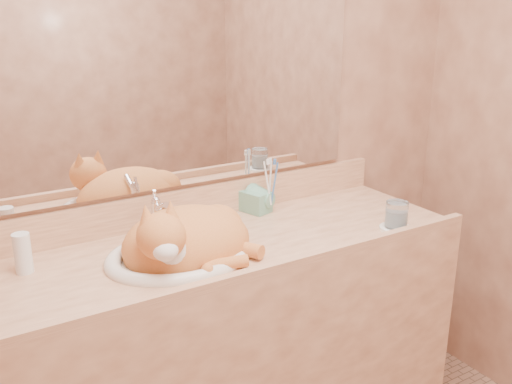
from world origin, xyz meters
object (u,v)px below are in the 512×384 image
vanity_counter (232,354)px  cat (185,238)px  toothbrush_cup (271,201)px  soap_dispenser (266,192)px  water_glass (397,215)px  sink_basin (178,237)px

vanity_counter → cat: cat is taller
cat → toothbrush_cup: size_ratio=4.04×
vanity_counter → toothbrush_cup: bearing=31.8°
soap_dispenser → vanity_counter: bearing=-163.6°
cat → soap_dispenser: cat is taller
soap_dispenser → water_glass: size_ratio=1.95×
toothbrush_cup → water_glass: (0.28, -0.36, 0.01)m
vanity_counter → water_glass: (0.55, -0.20, 0.48)m
cat → soap_dispenser: (0.42, 0.19, 0.02)m
sink_basin → cat: cat is taller
vanity_counter → toothbrush_cup: size_ratio=15.69×
vanity_counter → soap_dispenser: 0.59m
soap_dispenser → toothbrush_cup: soap_dispenser is taller
toothbrush_cup → vanity_counter: bearing=-148.2°
soap_dispenser → toothbrush_cup: 0.05m
cat → water_glass: 0.74m
vanity_counter → toothbrush_cup: (0.27, 0.17, 0.47)m
toothbrush_cup → sink_basin: bearing=-157.9°
cat → soap_dispenser: size_ratio=2.32×
cat → toothbrush_cup: cat is taller
soap_dispenser → toothbrush_cup: (0.02, 0.00, -0.04)m
toothbrush_cup → soap_dispenser: bearing=-174.0°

